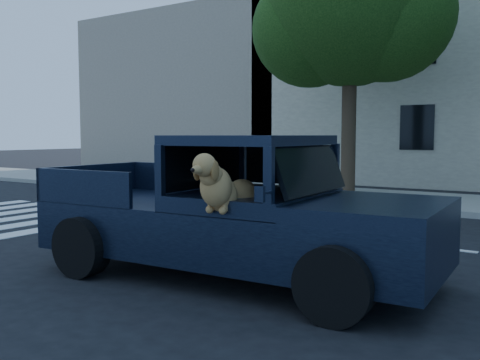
# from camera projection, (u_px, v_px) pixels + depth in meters

# --- Properties ---
(ground) EXTENTS (120.00, 120.00, 0.00)m
(ground) POSITION_uv_depth(u_px,v_px,m) (354.00, 297.00, 6.38)
(ground) COLOR black
(ground) RESTS_ON ground
(crosswalk) EXTENTS (5.50, 4.00, 0.01)m
(crosswalk) POSITION_uv_depth(u_px,v_px,m) (9.00, 216.00, 12.72)
(crosswalk) COLOR silver
(crosswalk) RESTS_ON ground
(street_tree_left) EXTENTS (6.00, 5.20, 8.60)m
(street_tree_left) POSITION_uv_depth(u_px,v_px,m) (352.00, 9.00, 16.07)
(street_tree_left) COLOR #332619
(street_tree_left) RESTS_ON ground
(building_left) EXTENTS (12.00, 6.00, 8.00)m
(building_left) POSITION_uv_depth(u_px,v_px,m) (202.00, 95.00, 28.01)
(building_left) COLOR tan
(building_left) RESTS_ON ground
(pickup_truck) EXTENTS (5.48, 2.84, 1.93)m
(pickup_truck) POSITION_uv_depth(u_px,v_px,m) (228.00, 230.00, 7.22)
(pickup_truck) COLOR black
(pickup_truck) RESTS_ON ground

